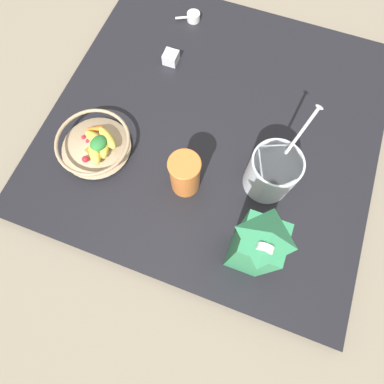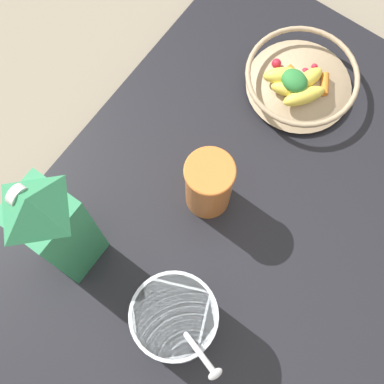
% 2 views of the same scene
% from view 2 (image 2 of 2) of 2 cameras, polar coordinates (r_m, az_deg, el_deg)
% --- Properties ---
extents(ground_plane, '(6.00, 6.00, 0.00)m').
position_cam_2_polar(ground_plane, '(0.99, 11.91, -8.91)').
color(ground_plane, gray).
extents(countertop, '(0.98, 0.98, 0.03)m').
position_cam_2_polar(countertop, '(0.97, 12.11, -8.74)').
color(countertop, black).
rests_on(countertop, ground_plane).
extents(fruit_bowl, '(0.21, 0.21, 0.07)m').
position_cam_2_polar(fruit_bowl, '(1.04, 11.47, 11.61)').
color(fruit_bowl, tan).
rests_on(fruit_bowl, countertop).
extents(milk_carton, '(0.09, 0.09, 0.30)m').
position_cam_2_polar(milk_carton, '(0.82, -14.45, -3.84)').
color(milk_carton, '#338C59').
rests_on(milk_carton, countertop).
extents(yogurt_tub, '(0.13, 0.16, 0.26)m').
position_cam_2_polar(yogurt_tub, '(0.85, -1.83, -13.44)').
color(yogurt_tub, silver).
rests_on(yogurt_tub, countertop).
extents(drinking_cup, '(0.08, 0.08, 0.14)m').
position_cam_2_polar(drinking_cup, '(0.89, 1.80, 0.82)').
color(drinking_cup, orange).
rests_on(drinking_cup, countertop).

